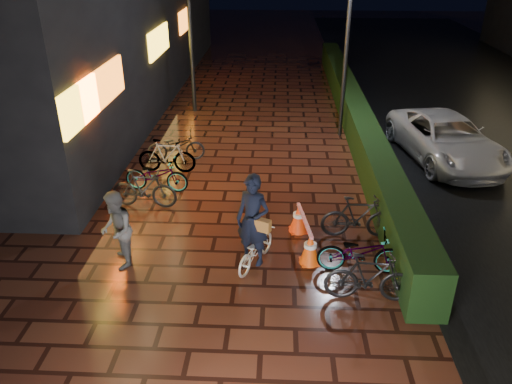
# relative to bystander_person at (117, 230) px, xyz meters

# --- Properties ---
(ground) EXTENTS (80.00, 80.00, 0.00)m
(ground) POSITION_rel_bystander_person_xyz_m (2.28, 0.54, -0.79)
(ground) COLOR #381911
(ground) RESTS_ON ground
(hedge) EXTENTS (0.70, 20.00, 1.00)m
(hedge) POSITION_rel_bystander_person_xyz_m (5.58, 8.54, -0.29)
(hedge) COLOR black
(hedge) RESTS_ON ground
(bystander_person) EXTENTS (0.79, 0.91, 1.58)m
(bystander_person) POSITION_rel_bystander_person_xyz_m (0.00, 0.00, 0.00)
(bystander_person) COLOR #515153
(bystander_person) RESTS_ON ground
(van) EXTENTS (2.87, 4.87, 1.27)m
(van) POSITION_rel_bystander_person_xyz_m (7.85, 5.67, -0.15)
(van) COLOR #B0B0B5
(van) RESTS_ON ground
(lamp_post_hedge) EXTENTS (0.45, 0.19, 4.68)m
(lamp_post_hedge) POSITION_rel_bystander_person_xyz_m (5.05, 7.62, 1.78)
(lamp_post_hedge) COLOR black
(lamp_post_hedge) RESTS_ON ground
(lamp_post_sf) EXTENTS (0.53, 0.22, 5.54)m
(lamp_post_sf) POSITION_rel_bystander_person_xyz_m (-0.11, 9.95, 2.26)
(lamp_post_sf) COLOR black
(lamp_post_sf) RESTS_ON ground
(cyclist) EXTENTS (1.00, 1.44, 1.96)m
(cyclist) POSITION_rel_bystander_person_xyz_m (2.62, 0.09, -0.06)
(cyclist) COLOR silver
(cyclist) RESTS_ON ground
(traffic_barrier) EXTENTS (0.60, 1.61, 0.65)m
(traffic_barrier) POSITION_rel_bystander_person_xyz_m (3.62, 0.85, -0.46)
(traffic_barrier) COLOR #F44C0C
(traffic_barrier) RESTS_ON ground
(cart_assembly) EXTENTS (0.66, 0.57, 0.93)m
(cart_assembly) POSITION_rel_bystander_person_xyz_m (5.57, 5.96, -0.31)
(cart_assembly) COLOR black
(cart_assembly) RESTS_ON ground
(parked_bikes_storefront) EXTENTS (1.88, 3.54, 0.95)m
(parked_bikes_storefront) POSITION_rel_bystander_person_xyz_m (0.00, 3.87, -0.34)
(parked_bikes_storefront) COLOR black
(parked_bikes_storefront) RESTS_ON ground
(parked_bikes_hedge) EXTENTS (1.76, 2.63, 0.95)m
(parked_bikes_hedge) POSITION_rel_bystander_person_xyz_m (4.70, 0.13, -0.33)
(parked_bikes_hedge) COLOR black
(parked_bikes_hedge) RESTS_ON ground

